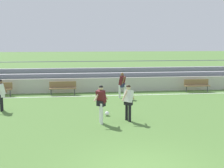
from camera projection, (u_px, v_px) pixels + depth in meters
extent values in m
cube|color=white|center=(106.00, 96.00, 19.05)|extent=(44.00, 0.12, 0.01)
cube|color=#BCB7AD|center=(104.00, 85.00, 20.36)|extent=(48.00, 0.16, 1.01)
cube|color=#B2B2B7|center=(132.00, 84.00, 21.79)|extent=(22.07, 0.36, 0.08)
cube|color=slate|center=(133.00, 87.00, 21.62)|extent=(22.07, 0.04, 0.35)
cube|color=#B2B2B7|center=(131.00, 78.00, 22.37)|extent=(22.07, 0.36, 0.08)
cube|color=slate|center=(131.00, 81.00, 22.20)|extent=(22.07, 0.04, 0.35)
cube|color=#B2B2B7|center=(129.00, 73.00, 22.95)|extent=(22.07, 0.36, 0.08)
cube|color=slate|center=(130.00, 75.00, 22.78)|extent=(22.07, 0.04, 0.35)
cube|color=#B2B2B7|center=(128.00, 68.00, 23.53)|extent=(22.07, 0.36, 0.08)
cube|color=slate|center=(128.00, 70.00, 23.36)|extent=(22.07, 0.04, 0.35)
cylinder|color=slate|center=(128.00, 61.00, 23.69)|extent=(22.07, 0.06, 0.06)
cube|color=olive|center=(197.00, 86.00, 20.30)|extent=(1.80, 0.40, 0.06)
cube|color=olive|center=(196.00, 82.00, 20.44)|extent=(1.80, 0.05, 0.40)
cylinder|color=#47474C|center=(186.00, 89.00, 20.25)|extent=(0.07, 0.07, 0.45)
cylinder|color=#47474C|center=(207.00, 89.00, 20.42)|extent=(0.07, 0.07, 0.45)
cube|color=olive|center=(63.00, 88.00, 19.24)|extent=(1.80, 0.40, 0.06)
cube|color=olive|center=(63.00, 84.00, 19.38)|extent=(1.80, 0.05, 0.40)
cylinder|color=#47474C|center=(51.00, 92.00, 19.19)|extent=(0.07, 0.07, 0.45)
cylinder|color=#47474C|center=(75.00, 91.00, 19.36)|extent=(0.07, 0.07, 0.45)
cylinder|color=#47474C|center=(10.00, 93.00, 18.89)|extent=(0.07, 0.07, 0.45)
cylinder|color=black|center=(130.00, 112.00, 12.99)|extent=(0.13, 0.13, 0.89)
cylinder|color=black|center=(127.00, 111.00, 13.24)|extent=(0.13, 0.13, 0.89)
cube|color=black|center=(128.00, 102.00, 13.05)|extent=(0.40, 0.42, 0.24)
cube|color=white|center=(128.00, 96.00, 13.00)|extent=(0.51, 0.51, 0.60)
cylinder|color=beige|center=(125.00, 96.00, 12.89)|extent=(0.31, 0.28, 0.48)
cylinder|color=beige|center=(132.00, 95.00, 13.10)|extent=(0.31, 0.28, 0.48)
sphere|color=beige|center=(128.00, 88.00, 12.94)|extent=(0.21, 0.21, 0.21)
sphere|color=black|center=(128.00, 87.00, 12.94)|extent=(0.20, 0.20, 0.20)
cylinder|color=white|center=(101.00, 112.00, 12.83)|extent=(0.13, 0.13, 0.94)
cylinder|color=white|center=(102.00, 114.00, 12.59)|extent=(0.13, 0.13, 0.94)
cube|color=black|center=(101.00, 103.00, 12.64)|extent=(0.41, 0.40, 0.24)
cube|color=#56191E|center=(101.00, 97.00, 12.59)|extent=(0.50, 0.50, 0.59)
cylinder|color=beige|center=(105.00, 95.00, 12.68)|extent=(0.33, 0.35, 0.44)
cylinder|color=beige|center=(97.00, 96.00, 12.50)|extent=(0.33, 0.35, 0.44)
sphere|color=beige|center=(101.00, 88.00, 12.53)|extent=(0.21, 0.21, 0.21)
sphere|color=black|center=(101.00, 88.00, 12.53)|extent=(0.20, 0.20, 0.20)
cylinder|color=black|center=(2.00, 102.00, 15.10)|extent=(0.13, 0.13, 0.88)
cylinder|color=black|center=(1.00, 103.00, 14.86)|extent=(0.13, 0.13, 0.88)
cube|color=white|center=(1.00, 95.00, 14.91)|extent=(0.41, 0.41, 0.24)
cube|color=white|center=(1.00, 89.00, 14.86)|extent=(0.50, 0.50, 0.59)
cylinder|color=brown|center=(5.00, 88.00, 14.95)|extent=(0.25, 0.26, 0.51)
sphere|color=brown|center=(0.00, 82.00, 14.81)|extent=(0.21, 0.21, 0.21)
sphere|color=black|center=(0.00, 81.00, 14.80)|extent=(0.20, 0.20, 0.20)
cylinder|color=white|center=(125.00, 91.00, 18.39)|extent=(0.13, 0.13, 0.83)
cylinder|color=white|center=(120.00, 92.00, 18.24)|extent=(0.13, 0.13, 0.83)
cube|color=#232847|center=(122.00, 85.00, 18.25)|extent=(0.40, 0.42, 0.24)
cube|color=#56191E|center=(122.00, 81.00, 18.21)|extent=(0.50, 0.50, 0.59)
cylinder|color=brown|center=(123.00, 80.00, 18.00)|extent=(0.24, 0.22, 0.51)
cylinder|color=brown|center=(121.00, 80.00, 18.40)|extent=(0.24, 0.22, 0.51)
sphere|color=brown|center=(122.00, 75.00, 18.15)|extent=(0.21, 0.21, 0.21)
sphere|color=brown|center=(122.00, 74.00, 18.14)|extent=(0.20, 0.20, 0.20)
sphere|color=white|center=(107.00, 114.00, 14.04)|extent=(0.22, 0.22, 0.22)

